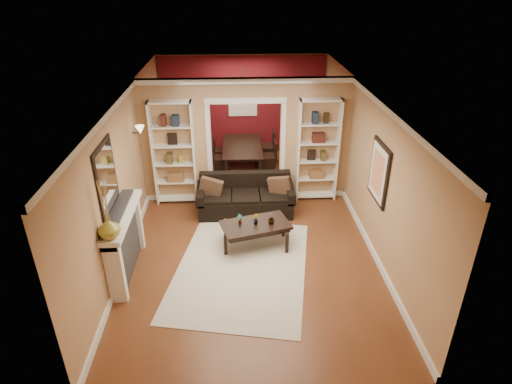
{
  "coord_description": "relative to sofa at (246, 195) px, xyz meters",
  "views": [
    {
      "loc": [
        -0.24,
        -7.54,
        4.62
      ],
      "look_at": [
        0.11,
        -0.8,
        1.12
      ],
      "focal_mm": 30.0,
      "sensor_mm": 36.0,
      "label": 1
    }
  ],
  "objects": [
    {
      "name": "pillow_left",
      "position": [
        -0.73,
        -0.02,
        0.23
      ],
      "size": [
        0.49,
        0.23,
        0.47
      ],
      "primitive_type": "cube",
      "rotation": [
        0.0,
        0.0,
        -0.22
      ],
      "color": "brown",
      "rests_on": "sofa"
    },
    {
      "name": "chandelier",
      "position": [
        0.04,
        2.25,
        1.62
      ],
      "size": [
        0.5,
        0.5,
        0.3
      ],
      "primitive_type": "cube",
      "color": "#342918",
      "rests_on": "ceiling"
    },
    {
      "name": "vase",
      "position": [
        -2.05,
        -2.65,
        0.93
      ],
      "size": [
        0.4,
        0.4,
        0.33
      ],
      "primitive_type": "imported",
      "rotation": [
        0.0,
        0.0,
        0.3
      ],
      "color": "olive",
      "rests_on": "fireplace"
    },
    {
      "name": "dining_window",
      "position": [
        0.04,
        3.48,
        1.15
      ],
      "size": [
        0.78,
        0.03,
        0.98
      ],
      "primitive_type": "cube",
      "color": "#8CA5CC",
      "rests_on": "wall_back"
    },
    {
      "name": "wall_front",
      "position": [
        0.04,
        -4.45,
        0.95
      ],
      "size": [
        8.0,
        0.0,
        8.0
      ],
      "primitive_type": "plane",
      "rotation": [
        -1.57,
        0.0,
        0.0
      ],
      "color": "tan",
      "rests_on": "ground"
    },
    {
      "name": "dining_chair_nw",
      "position": [
        -0.53,
        2.0,
        0.03
      ],
      "size": [
        0.46,
        0.46,
        0.85
      ],
      "primitive_type": "cube",
      "rotation": [
        0.0,
        0.0,
        1.68
      ],
      "color": "black",
      "rests_on": "floor"
    },
    {
      "name": "framed_art",
      "position": [
        2.25,
        -1.45,
        1.15
      ],
      "size": [
        0.04,
        0.85,
        1.05
      ],
      "primitive_type": "cube",
      "color": "black",
      "rests_on": "wall_right"
    },
    {
      "name": "bookshelf_right",
      "position": [
        1.59,
        0.58,
        0.75
      ],
      "size": [
        0.9,
        0.3,
        2.3
      ],
      "primitive_type": "cube",
      "color": "white",
      "rests_on": "floor"
    },
    {
      "name": "area_rug",
      "position": [
        -0.14,
        -1.96,
        -0.39
      ],
      "size": [
        2.74,
        3.44,
        0.01
      ],
      "primitive_type": "cube",
      "rotation": [
        0.0,
        0.0,
        -0.19
      ],
      "color": "beige",
      "rests_on": "floor"
    },
    {
      "name": "wall_right",
      "position": [
        2.29,
        -0.45,
        0.95
      ],
      "size": [
        0.0,
        8.0,
        8.0
      ],
      "primitive_type": "plane",
      "rotation": [
        1.57,
        0.0,
        -1.57
      ],
      "color": "tan",
      "rests_on": "ground"
    },
    {
      "name": "wall_back",
      "position": [
        0.04,
        3.55,
        0.95
      ],
      "size": [
        8.0,
        0.0,
        8.0
      ],
      "primitive_type": "plane",
      "rotation": [
        1.57,
        0.0,
        0.0
      ],
      "color": "tan",
      "rests_on": "ground"
    },
    {
      "name": "wall_sconce",
      "position": [
        -2.11,
        0.1,
        1.43
      ],
      "size": [
        0.18,
        0.18,
        0.22
      ],
      "primitive_type": "cube",
      "color": "#FFE0A5",
      "rests_on": "wall_left"
    },
    {
      "name": "fireplace",
      "position": [
        -2.05,
        -1.95,
        0.18
      ],
      "size": [
        0.32,
        1.7,
        1.16
      ],
      "primitive_type": "cube",
      "color": "white",
      "rests_on": "floor"
    },
    {
      "name": "plant_left",
      "position": [
        -0.14,
        -1.26,
        0.18
      ],
      "size": [
        0.13,
        0.13,
        0.21
      ],
      "primitive_type": "imported",
      "rotation": [
        0.0,
        0.0,
        0.77
      ],
      "color": "#336626",
      "rests_on": "coffee_table"
    },
    {
      "name": "ceiling",
      "position": [
        0.04,
        -0.45,
        2.3
      ],
      "size": [
        8.0,
        8.0,
        0.0
      ],
      "primitive_type": "plane",
      "rotation": [
        3.14,
        0.0,
        0.0
      ],
      "color": "white",
      "rests_on": "ground"
    },
    {
      "name": "pillow_right",
      "position": [
        0.73,
        -0.02,
        0.22
      ],
      "size": [
        0.48,
        0.28,
        0.47
      ],
      "primitive_type": "cube",
      "rotation": [
        0.0,
        0.0,
        -0.35
      ],
      "color": "brown",
      "rests_on": "sofa"
    },
    {
      "name": "wall_left",
      "position": [
        -2.21,
        -0.45,
        0.95
      ],
      "size": [
        0.0,
        8.0,
        8.0
      ],
      "primitive_type": "plane",
      "rotation": [
        1.57,
        0.0,
        1.57
      ],
      "color": "tan",
      "rests_on": "ground"
    },
    {
      "name": "dining_table",
      "position": [
        0.02,
        2.3,
        -0.08
      ],
      "size": [
        1.81,
        1.01,
        0.64
      ],
      "primitive_type": "imported",
      "rotation": [
        0.0,
        0.0,
        1.57
      ],
      "color": "black",
      "rests_on": "floor"
    },
    {
      "name": "partition_wall",
      "position": [
        0.04,
        0.75,
        0.95
      ],
      "size": [
        4.5,
        0.15,
        2.7
      ],
      "primitive_type": "cube",
      "color": "tan",
      "rests_on": "floor"
    },
    {
      "name": "sofa",
      "position": [
        0.0,
        0.0,
        0.0
      ],
      "size": [
        2.05,
        0.88,
        0.8
      ],
      "primitive_type": "cube",
      "color": "black",
      "rests_on": "floor"
    },
    {
      "name": "dining_chair_ne",
      "position": [
        0.57,
        2.0,
        0.04
      ],
      "size": [
        0.52,
        0.52,
        0.88
      ],
      "primitive_type": "cube",
      "rotation": [
        0.0,
        0.0,
        -1.79
      ],
      "color": "black",
      "rests_on": "floor"
    },
    {
      "name": "plant_right",
      "position": [
        0.44,
        -1.26,
        0.18
      ],
      "size": [
        0.13,
        0.13,
        0.21
      ],
      "primitive_type": "imported",
      "rotation": [
        0.0,
        0.0,
        4.59
      ],
      "color": "#336626",
      "rests_on": "coffee_table"
    },
    {
      "name": "coffee_table",
      "position": [
        0.15,
        -1.26,
        -0.17
      ],
      "size": [
        1.37,
        0.98,
        0.47
      ],
      "primitive_type": "cube",
      "rotation": [
        0.0,
        0.0,
        0.28
      ],
      "color": "black",
      "rests_on": "floor"
    },
    {
      "name": "dining_chair_se",
      "position": [
        0.57,
        2.6,
        0.07
      ],
      "size": [
        0.51,
        0.51,
        0.95
      ],
      "primitive_type": "cube",
      "rotation": [
        0.0,
        0.0,
        -1.48
      ],
      "color": "black",
      "rests_on": "floor"
    },
    {
      "name": "dining_chair_sw",
      "position": [
        -0.53,
        2.6,
        -0.01
      ],
      "size": [
        0.48,
        0.48,
        0.79
      ],
      "primitive_type": "cube",
      "rotation": [
        0.0,
        0.0,
        1.3
      ],
      "color": "black",
      "rests_on": "floor"
    },
    {
      "name": "plant_center",
      "position": [
        0.15,
        -1.26,
        0.17
      ],
      "size": [
        0.11,
        0.12,
        0.2
      ],
      "primitive_type": "imported",
      "rotation": [
        0.0,
        0.0,
        1.81
      ],
      "color": "#336626",
      "rests_on": "coffee_table"
    },
    {
      "name": "floor",
      "position": [
        0.04,
        -0.45,
        -0.4
      ],
      "size": [
        8.0,
        8.0,
        0.0
      ],
      "primitive_type": "plane",
      "color": "brown",
      "rests_on": "ground"
    },
    {
      "name": "bookshelf_left",
      "position": [
        -1.51,
        0.58,
        0.75
      ],
      "size": [
        0.9,
        0.3,
        2.3
      ],
      "primitive_type": "cube",
      "color": "white",
      "rests_on": "floor"
    },
    {
      "name": "red_back_panel",
      "position": [
        0.04,
        3.52,
        0.92
      ],
      "size": [
        4.44,
        0.04,
        2.64
      ],
      "primitive_type": "cube",
      "color": "maroon",
      "rests_on": "floor"
    },
    {
      "name": "mirror",
      "position": [
        -2.19,
        -1.95,
        1.4
      ],
      "size": [
        0.03,
        0.95,
        1.1
      ],
      "primitive_type": "cube",
      "color": "silver",
      "rests_on": "wall_left"
    }
  ]
}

